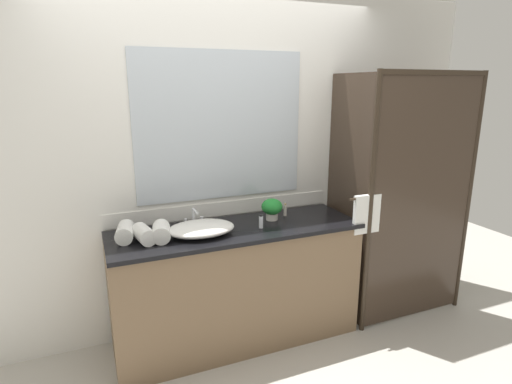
% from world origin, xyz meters
% --- Properties ---
extents(ground_plane, '(8.00, 8.00, 0.00)m').
position_xyz_m(ground_plane, '(0.00, 0.00, 0.00)').
color(ground_plane, '#B7B2A8').
extents(wall_back_with_mirror, '(4.40, 0.06, 2.60)m').
position_xyz_m(wall_back_with_mirror, '(0.00, 0.34, 1.31)').
color(wall_back_with_mirror, silver).
rests_on(wall_back_with_mirror, ground_plane).
extents(vanity_cabinet, '(1.80, 0.58, 0.90)m').
position_xyz_m(vanity_cabinet, '(0.00, 0.01, 0.45)').
color(vanity_cabinet, brown).
rests_on(vanity_cabinet, ground_plane).
extents(shower_enclosure, '(1.20, 0.59, 2.00)m').
position_xyz_m(shower_enclosure, '(1.28, -0.19, 1.03)').
color(shower_enclosure, '#2D2319').
rests_on(shower_enclosure, ground_plane).
extents(sink_basin, '(0.47, 0.34, 0.08)m').
position_xyz_m(sink_basin, '(-0.27, -0.03, 0.94)').
color(sink_basin, white).
rests_on(sink_basin, vanity_cabinet).
extents(faucet, '(0.17, 0.14, 0.13)m').
position_xyz_m(faucet, '(-0.27, 0.16, 0.94)').
color(faucet, silver).
rests_on(faucet, vanity_cabinet).
extents(potted_plant, '(0.16, 0.16, 0.16)m').
position_xyz_m(potted_plant, '(0.31, 0.07, 0.99)').
color(potted_plant, beige).
rests_on(potted_plant, vanity_cabinet).
extents(amenity_bottle_shampoo, '(0.03, 0.03, 0.10)m').
position_xyz_m(amenity_bottle_shampoo, '(0.16, -0.07, 0.95)').
color(amenity_bottle_shampoo, silver).
rests_on(amenity_bottle_shampoo, vanity_cabinet).
extents(amenity_bottle_conditioner, '(0.02, 0.02, 0.10)m').
position_xyz_m(amenity_bottle_conditioner, '(0.45, 0.12, 0.95)').
color(amenity_bottle_conditioner, silver).
rests_on(amenity_bottle_conditioner, vanity_cabinet).
extents(rolled_towel_near_edge, '(0.15, 0.22, 0.11)m').
position_xyz_m(rolled_towel_near_edge, '(-0.76, 0.05, 0.96)').
color(rolled_towel_near_edge, white).
rests_on(rolled_towel_near_edge, vanity_cabinet).
extents(rolled_towel_middle, '(0.15, 0.21, 0.11)m').
position_xyz_m(rolled_towel_middle, '(-0.65, -0.03, 0.96)').
color(rolled_towel_middle, white).
rests_on(rolled_towel_middle, vanity_cabinet).
extents(rolled_towel_far_edge, '(0.15, 0.21, 0.12)m').
position_xyz_m(rolled_towel_far_edge, '(-0.54, -0.04, 0.96)').
color(rolled_towel_far_edge, white).
rests_on(rolled_towel_far_edge, vanity_cabinet).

